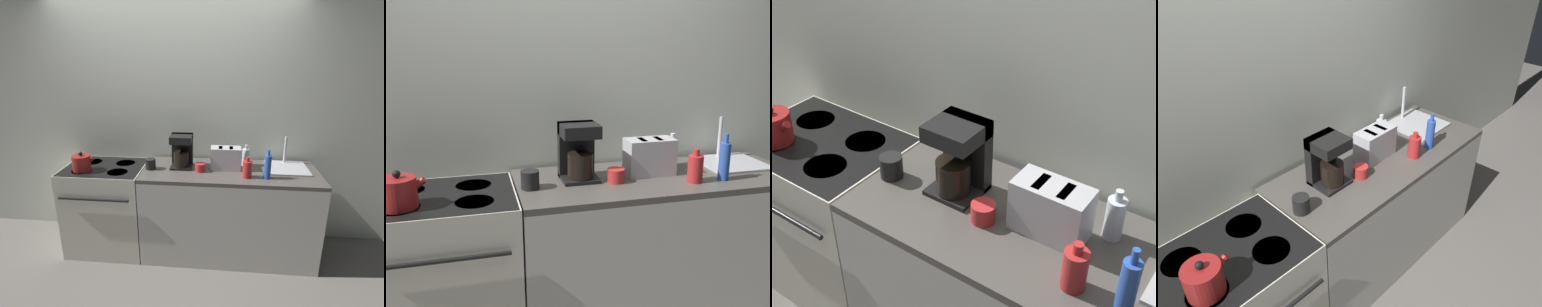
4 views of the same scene
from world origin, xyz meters
The scene contains 11 objects.
wall_back centered at (0.00, 0.71, 1.30)m, with size 8.00×0.05×2.60m.
counter_block centered at (0.59, 0.33, 0.45)m, with size 1.67×0.65×0.90m.
kettle centered at (-0.81, 0.18, 0.97)m, with size 0.22×0.17×0.19m.
toaster centered at (0.55, 0.36, 1.01)m, with size 0.29×0.15×0.21m.
coffee_maker centered at (0.12, 0.39, 1.06)m, with size 0.21×0.21×0.32m.
sink_tray centered at (1.14, 0.43, 0.91)m, with size 0.39×0.38×0.28m.
bottle_clear centered at (0.75, 0.48, 0.99)m, with size 0.07×0.07×0.21m.
bottle_blue centered at (0.92, 0.16, 1.01)m, with size 0.06×0.06×0.27m.
bottle_red centered at (0.74, 0.17, 0.98)m, with size 0.08×0.08×0.19m.
cup_black centered at (-0.17, 0.29, 0.95)m, with size 0.10×0.10×0.10m.
cup_red centered at (0.31, 0.28, 0.94)m, with size 0.10×0.10×0.08m.
Camera 4 is at (-1.14, -1.03, 2.32)m, focal length 35.00 mm.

